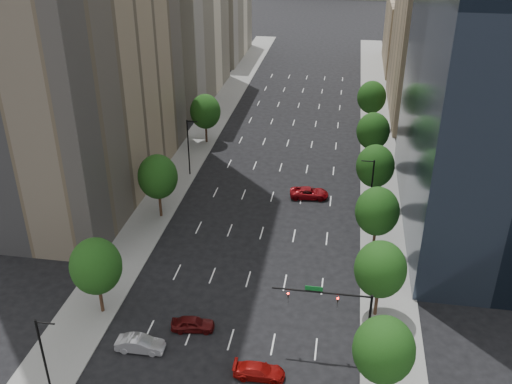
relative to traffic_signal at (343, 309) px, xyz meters
The scene contains 23 objects.
sidewalk_left 40.05m from the traffic_signal, 130.94° to the left, with size 6.00×200.00×0.15m, color slate.
sidewalk_right 30.84m from the traffic_signal, 80.59° to the left, with size 6.00×200.00×0.15m, color slate.
midrise_cream_left 82.12m from the traffic_signal, 115.95° to the left, with size 14.00×30.00×35.00m, color beige.
filler_left 111.86m from the traffic_signal, 108.53° to the left, with size 14.00×26.00×18.00m, color beige.
parking_tan_right 72.16m from the traffic_signal, 78.32° to the left, with size 14.00×30.00×30.00m, color #8C7759.
filler_right 104.05m from the traffic_signal, 82.00° to the left, with size 14.00×26.00×16.00m, color #8C7759.
tree_right_0 6.09m from the traffic_signal, 55.21° to the right, with size 5.20×5.20×8.39m.
tree_right_1 6.96m from the traffic_signal, 59.96° to the left, with size 5.20×5.20×8.75m.
tree_right_2 18.34m from the traffic_signal, 79.09° to the left, with size 5.20×5.20×8.61m.
tree_right_3 30.21m from the traffic_signal, 83.40° to the left, with size 5.20×5.20×8.89m.
tree_right_4 44.14m from the traffic_signal, 85.49° to the left, with size 5.20×5.20×8.46m.
tree_right_5 60.11m from the traffic_signal, 86.69° to the left, with size 5.20×5.20×8.75m.
tree_left_0 24.62m from the traffic_signal, behind, with size 5.20×5.20×8.75m.
tree_left_1 32.96m from the traffic_signal, 138.11° to the left, with size 5.20×5.20×8.97m.
tree_left_2 53.91m from the traffic_signal, 117.07° to the left, with size 5.20×5.20×8.68m.
streetlight_rn 25.17m from the traffic_signal, 83.37° to the left, with size 1.70×0.20×9.00m.
streetlight_ls 25.97m from the traffic_signal, 157.36° to the right, with size 1.70×0.20×9.00m.
streetlight_ln 42.42m from the traffic_signal, 124.40° to the left, with size 1.70×0.20×9.00m.
traffic_signal is the anchor object (origin of this frame).
car_red_near 9.40m from the traffic_signal, 148.38° to the right, with size 1.90×4.68×1.36m, color maroon.
car_maroon 15.21m from the traffic_signal, behind, with size 1.74×4.32×1.47m, color #470B0C.
car_silver 19.44m from the traffic_signal, behind, with size 1.62×4.65×1.53m, color #A2A1A7.
car_red_far 31.35m from the traffic_signal, 99.83° to the left, with size 2.53×5.49×1.53m, color maroon.
Camera 1 is at (9.34, -12.06, 38.97)m, focal length 40.34 mm.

